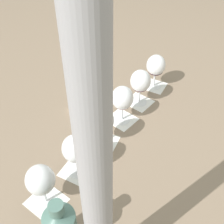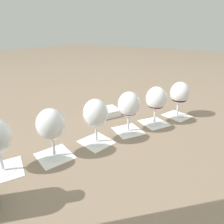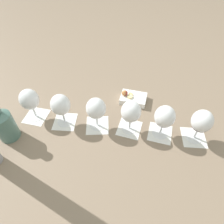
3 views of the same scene
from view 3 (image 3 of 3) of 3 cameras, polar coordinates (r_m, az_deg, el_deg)
The scene contains 15 objects.
ground_plane at distance 0.97m, azimuth 0.04°, elevation -4.35°, with size 8.00×8.00×0.00m, color #7F6B56.
tasting_card_0 at distance 1.09m, azimuth -20.81°, elevation -1.11°, with size 0.15×0.15×0.00m.
tasting_card_1 at distance 1.02m, azimuth -13.28°, elevation -2.65°, with size 0.14×0.14×0.00m.
tasting_card_2 at distance 0.98m, azimuth -4.18°, elevation -3.76°, with size 0.13×0.13×0.00m.
tasting_card_3 at distance 0.97m, azimuth 4.97°, elevation -4.65°, with size 0.15×0.15×0.00m.
tasting_card_4 at distance 0.98m, azimuth 13.54°, elevation -5.86°, with size 0.15×0.15×0.00m.
tasting_card_5 at distance 1.01m, azimuth 22.30°, elevation -6.72°, with size 0.14×0.14×0.00m.
wine_glass_0 at distance 1.01m, azimuth -22.46°, elevation 3.04°, with size 0.09×0.09×0.17m.
wine_glass_1 at distance 0.94m, azimuth -14.43°, elevation 1.67°, with size 0.09×0.09×0.17m.
wine_glass_2 at distance 0.90m, azimuth -4.56°, elevation 0.67°, with size 0.09×0.09×0.17m.
wine_glass_3 at distance 0.88m, azimuth 5.43°, elevation -0.26°, with size 0.09×0.09×0.17m.
wine_glass_4 at distance 0.89m, azimuth 14.77°, elevation -1.60°, with size 0.09×0.09×0.17m.
wine_glass_5 at distance 0.93m, azimuth 24.22°, elevation -2.68°, with size 0.09×0.09×0.17m.
ceramic_vase at distance 0.99m, azimuth -28.52°, elevation -3.09°, with size 0.09×0.09×0.20m.
snack_dish at distance 1.09m, azimuth 5.85°, elevation 3.99°, with size 0.17×0.15×0.06m.
Camera 3 is at (-0.13, -0.58, 0.77)m, focal length 32.00 mm.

